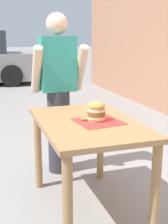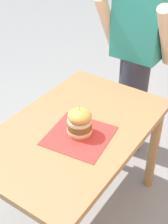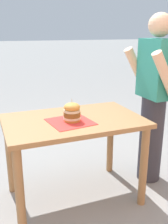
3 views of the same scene
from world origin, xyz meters
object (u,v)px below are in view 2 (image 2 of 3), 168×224
at_px(pickle_spear, 73,124).
at_px(sandwich, 80,122).
at_px(diner_across_table, 136,59).
at_px(patio_table, 75,144).

bearing_deg(pickle_spear, sandwich, -24.64).
height_order(sandwich, diner_across_table, diner_across_table).
height_order(patio_table, sandwich, sandwich).
bearing_deg(patio_table, sandwich, -28.20).
bearing_deg(patio_table, diner_across_table, 92.26).
distance_m(patio_table, diner_across_table, 0.89).
distance_m(pickle_spear, diner_across_table, 0.86).
xyz_separation_m(pickle_spear, diner_across_table, (-0.02, 0.86, 0.08)).
xyz_separation_m(patio_table, pickle_spear, (-0.02, 0.00, 0.15)).
bearing_deg(diner_across_table, patio_table, -87.74).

